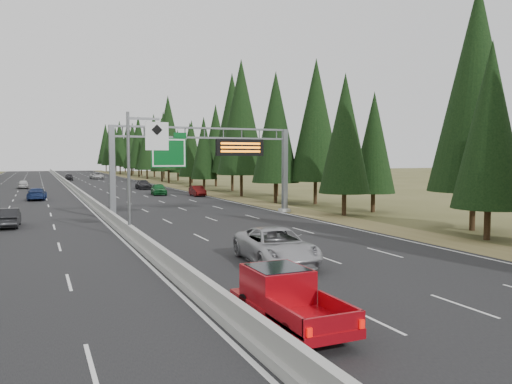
% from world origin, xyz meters
% --- Properties ---
extents(road, '(32.00, 260.00, 0.08)m').
position_xyz_m(road, '(0.00, 80.00, 0.04)').
color(road, black).
rests_on(road, ground).
extents(shoulder_right, '(3.60, 260.00, 0.06)m').
position_xyz_m(shoulder_right, '(17.80, 80.00, 0.03)').
color(shoulder_right, olive).
rests_on(shoulder_right, ground).
extents(median_barrier, '(0.70, 260.00, 0.85)m').
position_xyz_m(median_barrier, '(0.00, 80.00, 0.41)').
color(median_barrier, '#989893').
rests_on(median_barrier, road).
extents(sign_gantry, '(16.75, 0.98, 7.80)m').
position_xyz_m(sign_gantry, '(8.92, 34.88, 5.27)').
color(sign_gantry, slate).
rests_on(sign_gantry, road).
extents(hov_sign_pole, '(2.80, 0.50, 8.00)m').
position_xyz_m(hov_sign_pole, '(0.58, 24.97, 4.72)').
color(hov_sign_pole, slate).
rests_on(hov_sign_pole, road).
extents(tree_row_right, '(11.67, 244.36, 18.61)m').
position_xyz_m(tree_row_right, '(21.88, 78.02, 9.51)').
color(tree_row_right, black).
rests_on(tree_row_right, ground).
extents(silver_minivan, '(3.39, 6.36, 1.70)m').
position_xyz_m(silver_minivan, '(5.17, 14.40, 0.93)').
color(silver_minivan, '#A1A0A5').
rests_on(silver_minivan, road).
extents(red_pickup, '(1.84, 5.16, 1.68)m').
position_xyz_m(red_pickup, '(1.50, 6.42, 1.01)').
color(red_pickup, black).
rests_on(red_pickup, road).
extents(car_ahead_green, '(2.36, 4.85, 1.60)m').
position_xyz_m(car_ahead_green, '(10.18, 61.63, 0.88)').
color(car_ahead_green, '#155B26').
rests_on(car_ahead_green, road).
extents(car_ahead_dkred, '(1.66, 4.27, 1.39)m').
position_xyz_m(car_ahead_dkred, '(14.50, 57.48, 0.77)').
color(car_ahead_dkred, '#530C0B').
rests_on(car_ahead_dkred, road).
extents(car_ahead_dkgrey, '(2.10, 5.10, 1.48)m').
position_xyz_m(car_ahead_dkgrey, '(10.78, 75.39, 0.82)').
color(car_ahead_dkgrey, black).
rests_on(car_ahead_dkgrey, road).
extents(car_ahead_white, '(2.96, 5.85, 1.59)m').
position_xyz_m(car_ahead_white, '(8.21, 119.96, 0.87)').
color(car_ahead_white, '#B4B4B4').
rests_on(car_ahead_white, road).
extents(car_ahead_far, '(2.09, 4.67, 1.56)m').
position_xyz_m(car_ahead_far, '(1.50, 114.75, 0.86)').
color(car_ahead_far, black).
rests_on(car_ahead_far, road).
extents(car_onc_near, '(1.65, 4.36, 1.42)m').
position_xyz_m(car_onc_near, '(-7.33, 33.77, 0.79)').
color(car_onc_near, black).
rests_on(car_onc_near, road).
extents(car_onc_blue, '(2.43, 5.28, 1.50)m').
position_xyz_m(car_onc_blue, '(-5.34, 59.27, 0.83)').
color(car_onc_blue, navy).
rests_on(car_onc_blue, road).
extents(car_onc_white, '(1.83, 4.30, 1.45)m').
position_xyz_m(car_onc_white, '(-7.39, 85.49, 0.81)').
color(car_onc_white, beige).
rests_on(car_onc_white, road).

